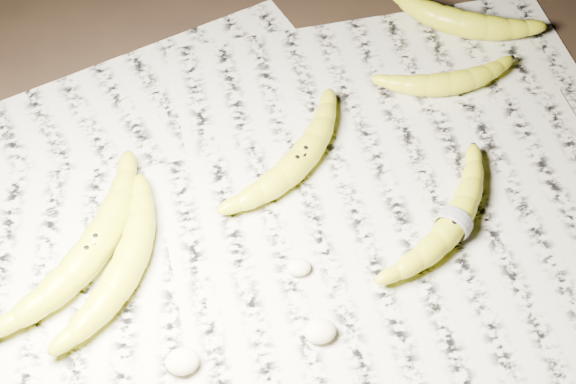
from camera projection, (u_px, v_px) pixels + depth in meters
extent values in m
plane|color=black|center=(277.00, 233.00, 0.95)|extent=(3.00, 3.00, 0.00)
cube|color=beige|center=(270.00, 209.00, 0.96)|extent=(0.90, 0.70, 0.01)
torus|color=white|center=(454.00, 222.00, 0.92)|extent=(0.03, 0.03, 0.04)
ellipsoid|color=beige|center=(182.00, 360.00, 0.83)|extent=(0.04, 0.03, 0.02)
ellipsoid|color=beige|center=(320.00, 329.00, 0.85)|extent=(0.03, 0.03, 0.02)
ellipsoid|color=beige|center=(299.00, 265.00, 0.90)|extent=(0.03, 0.02, 0.02)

